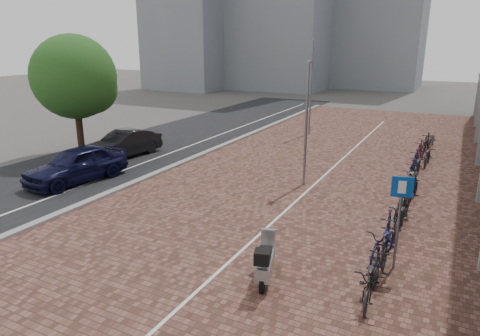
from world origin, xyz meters
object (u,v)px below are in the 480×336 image
Objects in this scene: scooter_front at (265,259)px; parking_sign at (400,207)px; car_dark at (124,144)px; car_navy at (76,165)px.

scooter_front is 3.94m from parking_sign.
car_dark is at bearing 142.96° from parking_sign.
car_navy is 14.30m from parking_sign.
car_navy reaches higher than car_dark.
car_navy is 2.65× the size of scooter_front.
car_navy is 4.56m from car_dark.
car_dark is 2.49× the size of scooter_front.
scooter_front is 0.66× the size of parking_sign.
parking_sign reaches higher than car_dark.
car_navy reaches higher than scooter_front.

